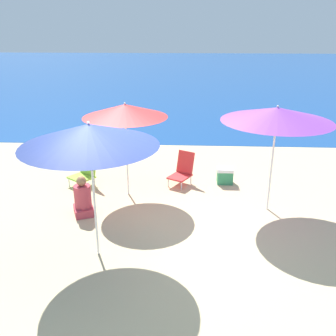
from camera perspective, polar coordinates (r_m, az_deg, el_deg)
name	(u,v)px	position (r m, az deg, el deg)	size (l,w,h in m)	color
ground_plane	(135,243)	(6.56, -5.03, -11.29)	(60.00, 60.00, 0.00)	#D1BA89
sea_water	(178,71)	(31.26, 1.49, 14.60)	(60.00, 40.00, 0.01)	#19478C
beach_umbrella_purple	(277,114)	(7.24, 16.28, 7.84)	(2.08, 2.08, 2.12)	white
beach_umbrella_red	(125,111)	(7.73, -6.56, 8.67)	(1.75, 1.75, 2.04)	white
beach_umbrella_navy	(89,135)	(5.53, -11.91, 4.95)	(2.05, 2.05, 2.21)	white
beach_chair_red	(183,170)	(8.69, 2.23, -0.24)	(0.65, 0.72, 0.75)	silver
beach_chair_lime	(85,168)	(8.85, -12.49, -0.06)	(0.73, 0.73, 0.84)	silver
person_seated_near	(83,199)	(7.48, -12.84, -4.68)	(0.50, 0.53, 0.80)	#BF3F4C
cooler_box	(225,176)	(8.86, 8.66, -1.14)	(0.37, 0.29, 0.38)	#338C59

